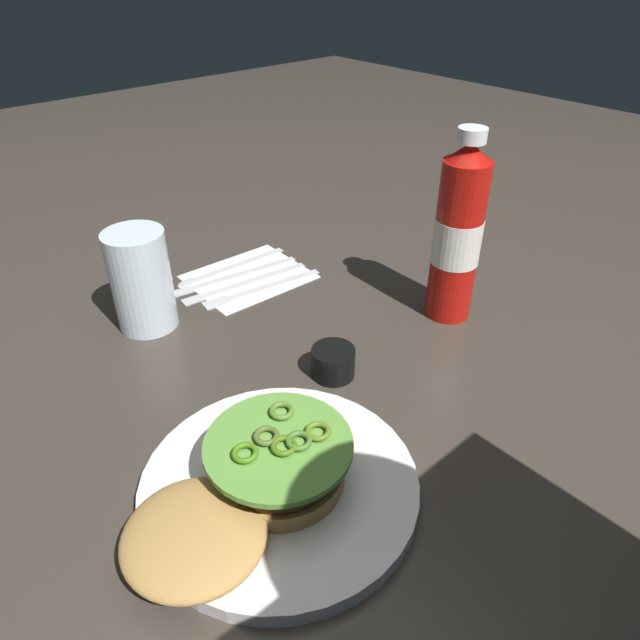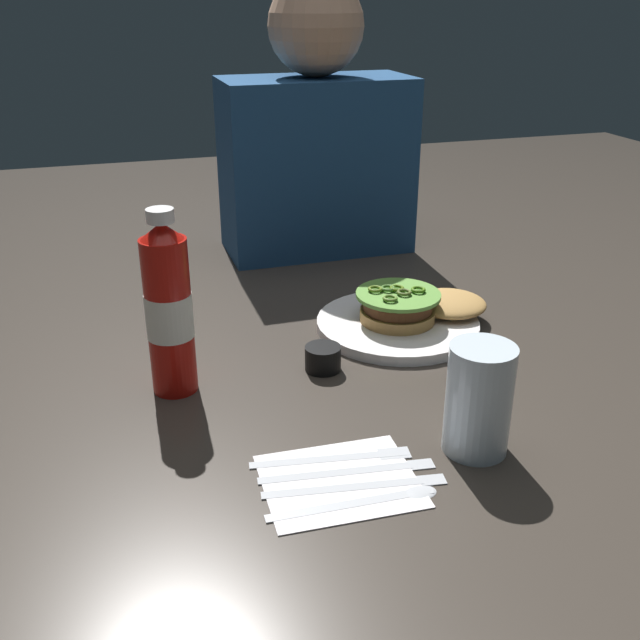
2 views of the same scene
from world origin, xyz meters
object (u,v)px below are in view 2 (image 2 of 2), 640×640
(spoon_utensil, at_px, (377,497))
(butter_knife, at_px, (359,468))
(condiment_cup, at_px, (323,358))
(diner_person, at_px, (316,139))
(water_glass, at_px, (479,399))
(steak_knife, at_px, (367,483))
(napkin, at_px, (339,480))
(fork_utensil, at_px, (345,455))
(dinner_plate, at_px, (397,325))
(ketchup_bottle, at_px, (169,310))
(burger_sandwich, at_px, (417,305))

(spoon_utensil, relative_size, butter_knife, 0.94)
(condiment_cup, xyz_separation_m, diner_person, (0.15, 0.51, 0.20))
(water_glass, height_order, steak_knife, water_glass)
(napkin, xyz_separation_m, fork_utensil, (0.02, 0.04, 0.00))
(dinner_plate, height_order, spoon_utensil, dinner_plate)
(butter_knife, height_order, fork_utensil, same)
(spoon_utensil, bearing_deg, condiment_cup, 83.58)
(ketchup_bottle, relative_size, water_glass, 1.88)
(condiment_cup, relative_size, spoon_utensil, 0.27)
(burger_sandwich, height_order, butter_knife, burger_sandwich)
(spoon_utensil, bearing_deg, water_glass, 21.41)
(ketchup_bottle, xyz_separation_m, fork_utensil, (0.16, -0.22, -0.11))
(fork_utensil, height_order, diner_person, diner_person)
(diner_person, bearing_deg, dinner_plate, -89.40)
(condiment_cup, height_order, steak_knife, condiment_cup)
(dinner_plate, bearing_deg, diner_person, 90.60)
(spoon_utensil, bearing_deg, butter_knife, 91.53)
(burger_sandwich, distance_m, ketchup_bottle, 0.41)
(water_glass, bearing_deg, butter_knife, -178.79)
(ketchup_bottle, height_order, condiment_cup, ketchup_bottle)
(napkin, bearing_deg, diner_person, 74.75)
(burger_sandwich, relative_size, water_glass, 1.66)
(condiment_cup, bearing_deg, ketchup_bottle, 178.22)
(napkin, bearing_deg, ketchup_bottle, 119.22)
(steak_knife, bearing_deg, butter_knife, 87.98)
(water_glass, bearing_deg, diner_person, 87.09)
(spoon_utensil, height_order, diner_person, diner_person)
(dinner_plate, height_order, diner_person, diner_person)
(water_glass, xyz_separation_m, steak_knife, (-0.14, -0.03, -0.06))
(water_glass, relative_size, butter_knife, 0.66)
(condiment_cup, height_order, spoon_utensil, condiment_cup)
(dinner_plate, distance_m, burger_sandwich, 0.04)
(ketchup_bottle, xyz_separation_m, steak_knife, (0.17, -0.27, -0.11))
(burger_sandwich, xyz_separation_m, ketchup_bottle, (-0.39, -0.09, 0.08))
(burger_sandwich, height_order, condiment_cup, burger_sandwich)
(condiment_cup, xyz_separation_m, steak_knife, (-0.04, -0.27, -0.01))
(napkin, bearing_deg, fork_utensil, 62.28)
(steak_knife, bearing_deg, spoon_utensil, -84.46)
(water_glass, xyz_separation_m, diner_person, (0.04, 0.75, 0.16))
(ketchup_bottle, relative_size, napkin, 1.49)
(water_glass, distance_m, napkin, 0.18)
(burger_sandwich, xyz_separation_m, diner_person, (-0.04, 0.41, 0.19))
(burger_sandwich, bearing_deg, dinner_plate, -174.84)
(napkin, height_order, diner_person, diner_person)
(dinner_plate, bearing_deg, water_glass, -97.35)
(burger_sandwich, xyz_separation_m, butter_knife, (-0.22, -0.33, -0.03))
(burger_sandwich, bearing_deg, napkin, -125.37)
(condiment_cup, xyz_separation_m, napkin, (-0.06, -0.25, -0.02))
(ketchup_bottle, xyz_separation_m, napkin, (0.14, -0.26, -0.11))
(water_glass, distance_m, butter_knife, 0.16)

